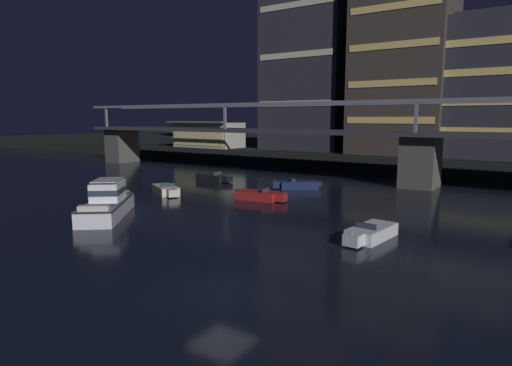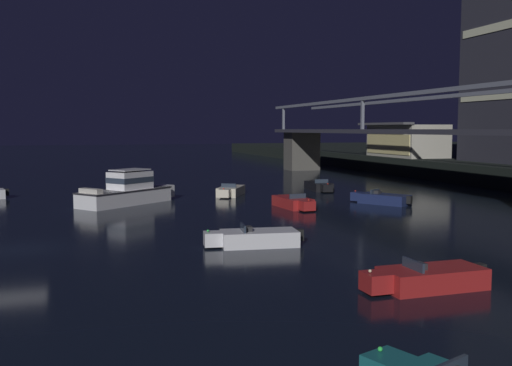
{
  "view_description": "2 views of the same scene",
  "coord_description": "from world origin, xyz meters",
  "px_view_note": "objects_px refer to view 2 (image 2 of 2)",
  "views": [
    {
      "loc": [
        11.46,
        -14.32,
        7.53
      ],
      "look_at": [
        -10.01,
        17.59,
        1.74
      ],
      "focal_mm": 30.63,
      "sensor_mm": 36.0,
      "label": 1
    },
    {
      "loc": [
        30.69,
        2.94,
        6.0
      ],
      "look_at": [
        -11.08,
        15.84,
        1.93
      ],
      "focal_mm": 40.55,
      "sensor_mm": 36.0,
      "label": 2
    }
  ],
  "objects_px": {
    "speedboat_mid_right": "(427,278)",
    "speedboat_far_center": "(382,199)",
    "speedboat_near_center": "(230,191)",
    "speedboat_far_left": "(294,203)",
    "speedboat_mid_center": "(319,186)",
    "speedboat_near_right": "(255,238)",
    "cabin_cruiser_near_left": "(128,191)",
    "waterfront_pavilion": "(406,141)"
  },
  "relations": [
    {
      "from": "speedboat_near_right",
      "to": "speedboat_mid_center",
      "type": "height_order",
      "value": "same"
    },
    {
      "from": "cabin_cruiser_near_left",
      "to": "speedboat_near_center",
      "type": "xyz_separation_m",
      "value": [
        -3.26,
        9.38,
        -0.64
      ]
    },
    {
      "from": "speedboat_near_right",
      "to": "speedboat_mid_right",
      "type": "bearing_deg",
      "value": 21.8
    },
    {
      "from": "speedboat_near_center",
      "to": "speedboat_near_right",
      "type": "distance_m",
      "value": 22.85
    },
    {
      "from": "speedboat_near_center",
      "to": "speedboat_mid_right",
      "type": "relative_size",
      "value": 0.94
    },
    {
      "from": "cabin_cruiser_near_left",
      "to": "speedboat_far_center",
      "type": "distance_m",
      "value": 20.5
    },
    {
      "from": "speedboat_near_right",
      "to": "speedboat_mid_right",
      "type": "relative_size",
      "value": 1.01
    },
    {
      "from": "cabin_cruiser_near_left",
      "to": "speedboat_mid_right",
      "type": "relative_size",
      "value": 1.62
    },
    {
      "from": "speedboat_near_right",
      "to": "speedboat_far_center",
      "type": "distance_m",
      "value": 19.78
    },
    {
      "from": "waterfront_pavilion",
      "to": "speedboat_mid_right",
      "type": "bearing_deg",
      "value": -30.89
    },
    {
      "from": "speedboat_near_right",
      "to": "speedboat_mid_center",
      "type": "relative_size",
      "value": 1.0
    },
    {
      "from": "waterfront_pavilion",
      "to": "speedboat_mid_right",
      "type": "distance_m",
      "value": 60.8
    },
    {
      "from": "speedboat_far_left",
      "to": "speedboat_near_center",
      "type": "bearing_deg",
      "value": -164.81
    },
    {
      "from": "speedboat_far_left",
      "to": "speedboat_far_center",
      "type": "height_order",
      "value": "same"
    },
    {
      "from": "cabin_cruiser_near_left",
      "to": "speedboat_far_left",
      "type": "xyz_separation_m",
      "value": [
        6.16,
        11.94,
        -0.64
      ]
    },
    {
      "from": "waterfront_pavilion",
      "to": "cabin_cruiser_near_left",
      "type": "bearing_deg",
      "value": -59.65
    },
    {
      "from": "cabin_cruiser_near_left",
      "to": "speedboat_mid_center",
      "type": "height_order",
      "value": "cabin_cruiser_near_left"
    },
    {
      "from": "speedboat_near_right",
      "to": "speedboat_mid_center",
      "type": "xyz_separation_m",
      "value": [
        -24.1,
        14.02,
        0.0
      ]
    },
    {
      "from": "speedboat_mid_right",
      "to": "speedboat_far_center",
      "type": "xyz_separation_m",
      "value": [
        -22.77,
        10.91,
        0.0
      ]
    },
    {
      "from": "cabin_cruiser_near_left",
      "to": "waterfront_pavilion",
      "type": "bearing_deg",
      "value": 120.35
    },
    {
      "from": "speedboat_near_center",
      "to": "speedboat_mid_right",
      "type": "bearing_deg",
      "value": -1.24
    },
    {
      "from": "waterfront_pavilion",
      "to": "cabin_cruiser_near_left",
      "type": "height_order",
      "value": "waterfront_pavilion"
    },
    {
      "from": "speedboat_mid_right",
      "to": "speedboat_far_center",
      "type": "bearing_deg",
      "value": 154.4
    },
    {
      "from": "speedboat_mid_center",
      "to": "waterfront_pavilion",
      "type": "bearing_deg",
      "value": 131.2
    },
    {
      "from": "speedboat_mid_right",
      "to": "speedboat_far_center",
      "type": "height_order",
      "value": "same"
    },
    {
      "from": "speedboat_mid_right",
      "to": "speedboat_far_center",
      "type": "relative_size",
      "value": 1.09
    },
    {
      "from": "speedboat_mid_center",
      "to": "speedboat_far_left",
      "type": "height_order",
      "value": "same"
    },
    {
      "from": "speedboat_mid_right",
      "to": "speedboat_near_right",
      "type": "bearing_deg",
      "value": -158.2
    },
    {
      "from": "cabin_cruiser_near_left",
      "to": "speedboat_near_center",
      "type": "bearing_deg",
      "value": 109.17
    },
    {
      "from": "waterfront_pavilion",
      "to": "speedboat_mid_center",
      "type": "xyz_separation_m",
      "value": [
        18.35,
        -20.97,
        -4.02
      ]
    },
    {
      "from": "speedboat_mid_center",
      "to": "speedboat_far_left",
      "type": "bearing_deg",
      "value": -31.91
    },
    {
      "from": "speedboat_near_center",
      "to": "speedboat_far_left",
      "type": "xyz_separation_m",
      "value": [
        9.42,
        2.56,
        0.0
      ]
    },
    {
      "from": "cabin_cruiser_near_left",
      "to": "speedboat_near_right",
      "type": "bearing_deg",
      "value": 14.23
    },
    {
      "from": "speedboat_mid_center",
      "to": "speedboat_mid_right",
      "type": "relative_size",
      "value": 1.01
    },
    {
      "from": "speedboat_mid_right",
      "to": "speedboat_far_left",
      "type": "xyz_separation_m",
      "value": [
        -22.57,
        3.25,
        0.0
      ]
    },
    {
      "from": "waterfront_pavilion",
      "to": "speedboat_near_center",
      "type": "xyz_separation_m",
      "value": [
        20.06,
        -30.45,
        -4.02
      ]
    },
    {
      "from": "speedboat_near_right",
      "to": "speedboat_mid_center",
      "type": "bearing_deg",
      "value": 149.81
    },
    {
      "from": "speedboat_near_center",
      "to": "speedboat_far_center",
      "type": "height_order",
      "value": "same"
    },
    {
      "from": "cabin_cruiser_near_left",
      "to": "speedboat_near_right",
      "type": "distance_m",
      "value": 19.75
    },
    {
      "from": "speedboat_mid_center",
      "to": "speedboat_far_center",
      "type": "distance_m",
      "value": 10.96
    },
    {
      "from": "speedboat_mid_center",
      "to": "speedboat_far_left",
      "type": "distance_m",
      "value": 13.11
    },
    {
      "from": "speedboat_mid_center",
      "to": "speedboat_far_center",
      "type": "xyz_separation_m",
      "value": [
        10.93,
        0.73,
        0.0
      ]
    }
  ]
}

